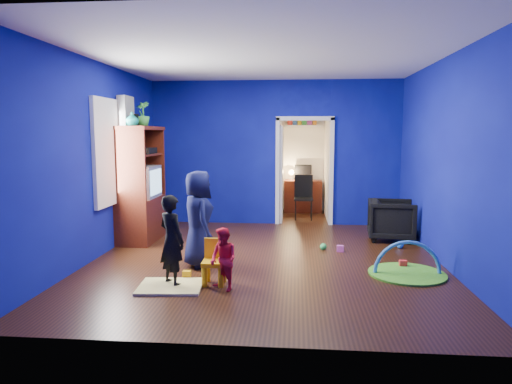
# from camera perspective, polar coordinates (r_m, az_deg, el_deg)

# --- Properties ---
(floor) EXTENTS (5.00, 5.50, 0.01)m
(floor) POSITION_cam_1_polar(r_m,az_deg,el_deg) (6.75, 1.17, -8.48)
(floor) COLOR black
(floor) RESTS_ON ground
(ceiling) EXTENTS (5.00, 5.50, 0.01)m
(ceiling) POSITION_cam_1_polar(r_m,az_deg,el_deg) (6.59, 1.23, 16.60)
(ceiling) COLOR white
(ceiling) RESTS_ON wall_back
(wall_back) EXTENTS (5.00, 0.02, 2.90)m
(wall_back) POSITION_cam_1_polar(r_m,az_deg,el_deg) (9.25, 2.36, 4.89)
(wall_back) COLOR navy
(wall_back) RESTS_ON floor
(wall_front) EXTENTS (5.00, 0.02, 2.90)m
(wall_front) POSITION_cam_1_polar(r_m,az_deg,el_deg) (3.78, -1.64, 1.49)
(wall_front) COLOR navy
(wall_front) RESTS_ON floor
(wall_left) EXTENTS (0.02, 5.50, 2.90)m
(wall_left) POSITION_cam_1_polar(r_m,az_deg,el_deg) (7.13, -19.32, 3.79)
(wall_left) COLOR navy
(wall_left) RESTS_ON floor
(wall_right) EXTENTS (0.02, 5.50, 2.90)m
(wall_right) POSITION_cam_1_polar(r_m,az_deg,el_deg) (6.81, 22.71, 3.49)
(wall_right) COLOR navy
(wall_right) RESTS_ON floor
(alcove) EXTENTS (1.00, 1.75, 2.50)m
(alcove) POSITION_cam_1_polar(r_m,az_deg,el_deg) (10.13, 5.99, 3.92)
(alcove) COLOR silver
(alcove) RESTS_ON floor
(armchair) EXTENTS (0.85, 0.83, 0.70)m
(armchair) POSITION_cam_1_polar(r_m,az_deg,el_deg) (8.26, 16.58, -3.36)
(armchair) COLOR black
(armchair) RESTS_ON floor
(child_black) EXTENTS (0.48, 0.47, 1.11)m
(child_black) POSITION_cam_1_polar(r_m,az_deg,el_deg) (5.62, -10.49, -5.97)
(child_black) COLOR black
(child_black) RESTS_ON floor
(child_navy) EXTENTS (0.67, 0.77, 1.34)m
(child_navy) POSITION_cam_1_polar(r_m,az_deg,el_deg) (6.36, -7.20, -3.34)
(child_navy) COLOR #0F1939
(child_navy) RESTS_ON floor
(toddler_red) EXTENTS (0.46, 0.45, 0.74)m
(toddler_red) POSITION_cam_1_polar(r_m,az_deg,el_deg) (5.41, -4.09, -8.40)
(toddler_red) COLOR #B01215
(toddler_red) RESTS_ON floor
(vase) EXTENTS (0.27, 0.27, 0.22)m
(vase) POSITION_cam_1_polar(r_m,az_deg,el_deg) (7.73, -15.25, 8.79)
(vase) COLOR #0C4F65
(vase) RESTS_ON tv_armoire
(potted_plant) EXTENTS (0.30, 0.30, 0.43)m
(potted_plant) POSITION_cam_1_polar(r_m,az_deg,el_deg) (8.22, -14.00, 9.44)
(potted_plant) COLOR #338C34
(potted_plant) RESTS_ON tv_armoire
(tv_armoire) EXTENTS (0.58, 1.14, 1.96)m
(tv_armoire) POSITION_cam_1_polar(r_m,az_deg,el_deg) (8.05, -14.25, 0.96)
(tv_armoire) COLOR #411B0A
(tv_armoire) RESTS_ON floor
(crt_tv) EXTENTS (0.46, 0.70, 0.54)m
(crt_tv) POSITION_cam_1_polar(r_m,az_deg,el_deg) (8.03, -13.99, 1.24)
(crt_tv) COLOR silver
(crt_tv) RESTS_ON tv_armoire
(yellow_blanket) EXTENTS (0.80, 0.66, 0.03)m
(yellow_blanket) POSITION_cam_1_polar(r_m,az_deg,el_deg) (5.68, -10.63, -11.52)
(yellow_blanket) COLOR #F2E07A
(yellow_blanket) RESTS_ON floor
(hopper_ball) EXTENTS (0.38, 0.38, 0.38)m
(hopper_ball) POSITION_cam_1_polar(r_m,az_deg,el_deg) (6.71, -7.10, -6.96)
(hopper_ball) COLOR yellow
(hopper_ball) RESTS_ON floor
(kid_chair) EXTENTS (0.29, 0.29, 0.50)m
(kid_chair) POSITION_cam_1_polar(r_m,az_deg,el_deg) (5.66, -5.27, -9.00)
(kid_chair) COLOR yellow
(kid_chair) RESTS_ON floor
(play_mat) EXTENTS (0.99, 0.99, 0.03)m
(play_mat) POSITION_cam_1_polar(r_m,az_deg,el_deg) (6.38, 18.35, -9.67)
(play_mat) COLOR green
(play_mat) RESTS_ON floor
(toy_arch) EXTENTS (0.89, 0.08, 0.88)m
(toy_arch) POSITION_cam_1_polar(r_m,az_deg,el_deg) (6.38, 18.35, -9.61)
(toy_arch) COLOR #3F8CD8
(toy_arch) RESTS_ON floor
(window_left) EXTENTS (0.03, 0.95, 1.55)m
(window_left) POSITION_cam_1_polar(r_m,az_deg,el_deg) (7.44, -18.14, 4.73)
(window_left) COLOR white
(window_left) RESTS_ON wall_left
(curtain) EXTENTS (0.14, 0.42, 2.40)m
(curtain) POSITION_cam_1_polar(r_m,az_deg,el_deg) (7.92, -15.73, 2.78)
(curtain) COLOR slate
(curtain) RESTS_ON floor
(doorway) EXTENTS (1.16, 0.10, 2.10)m
(doorway) POSITION_cam_1_polar(r_m,az_deg,el_deg) (9.27, 6.06, 2.38)
(doorway) COLOR white
(doorway) RESTS_ON floor
(study_desk) EXTENTS (0.88, 0.44, 0.75)m
(study_desk) POSITION_cam_1_polar(r_m,az_deg,el_deg) (10.84, 5.88, -0.50)
(study_desk) COLOR #3D140A
(study_desk) RESTS_ON floor
(desk_monitor) EXTENTS (0.40, 0.05, 0.32)m
(desk_monitor) POSITION_cam_1_polar(r_m,az_deg,el_deg) (10.90, 5.91, 2.58)
(desk_monitor) COLOR black
(desk_monitor) RESTS_ON study_desk
(desk_lamp) EXTENTS (0.14, 0.14, 0.14)m
(desk_lamp) POSITION_cam_1_polar(r_m,az_deg,el_deg) (10.84, 4.44, 2.46)
(desk_lamp) COLOR #FFD88C
(desk_lamp) RESTS_ON study_desk
(folding_chair) EXTENTS (0.40, 0.40, 0.92)m
(folding_chair) POSITION_cam_1_polar(r_m,az_deg,el_deg) (9.88, 5.96, -0.76)
(folding_chair) COLOR black
(folding_chair) RESTS_ON floor
(book_shelf) EXTENTS (0.88, 0.24, 0.04)m
(book_shelf) POSITION_cam_1_polar(r_m,az_deg,el_deg) (10.86, 5.99, 8.21)
(book_shelf) COLOR white
(book_shelf) RESTS_ON study_desk
(toy_0) EXTENTS (0.10, 0.08, 0.10)m
(toy_0) POSITION_cam_1_polar(r_m,az_deg,el_deg) (6.68, 17.90, -8.55)
(toy_0) COLOR red
(toy_0) RESTS_ON floor
(toy_1) EXTENTS (0.11, 0.11, 0.11)m
(toy_1) POSITION_cam_1_polar(r_m,az_deg,el_deg) (7.76, 17.57, -6.32)
(toy_1) COLOR blue
(toy_1) RESTS_ON floor
(toy_2) EXTENTS (0.10, 0.08, 0.10)m
(toy_2) POSITION_cam_1_polar(r_m,az_deg,el_deg) (5.97, -8.65, -10.18)
(toy_2) COLOR #E8A60C
(toy_2) RESTS_ON floor
(toy_3) EXTENTS (0.11, 0.11, 0.11)m
(toy_3) POSITION_cam_1_polar(r_m,az_deg,el_deg) (7.38, 8.41, -6.74)
(toy_3) COLOR green
(toy_3) RESTS_ON floor
(toy_4) EXTENTS (0.10, 0.08, 0.10)m
(toy_4) POSITION_cam_1_polar(r_m,az_deg,el_deg) (7.31, 10.48, -6.97)
(toy_4) COLOR #CF4DA1
(toy_4) RESTS_ON floor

